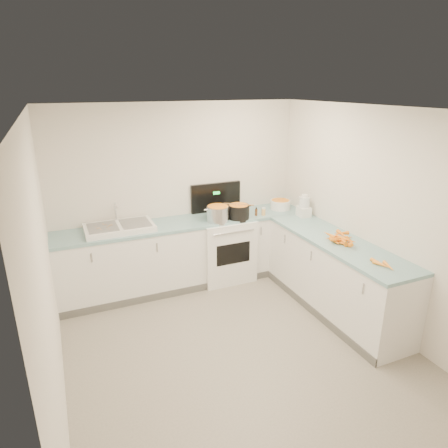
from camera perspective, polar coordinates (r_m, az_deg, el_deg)
name	(u,v)px	position (r m, az deg, el deg)	size (l,w,h in m)	color
floor	(239,351)	(4.51, 2.18, -17.62)	(3.50, 4.00, 0.00)	gray
ceiling	(243,110)	(3.61, 2.69, 15.99)	(3.50, 4.00, 0.00)	silver
wall_back	(179,194)	(5.66, -6.45, 4.28)	(3.50, 2.50, 0.00)	silver
wall_front	(402,371)	(2.48, 24.08, -18.64)	(3.50, 2.50, 0.00)	silver
wall_left	(46,275)	(3.55, -24.12, -6.73)	(4.00, 2.50, 0.00)	silver
wall_right	(379,220)	(4.87, 21.30, 0.54)	(4.00, 2.50, 0.00)	silver
counter_back	(187,253)	(5.65, -5.24, -4.10)	(3.50, 0.62, 0.94)	white
counter_right	(335,275)	(5.17, 15.53, -7.09)	(0.62, 2.20, 0.94)	white
stove	(224,247)	(5.81, -0.04, -3.28)	(0.76, 0.65, 1.36)	white
sink	(119,227)	(5.28, -14.72, -0.48)	(0.86, 0.52, 0.31)	white
steel_pot	(218,214)	(5.44, -0.88, 1.40)	(0.31, 0.31, 0.23)	silver
black_pot	(239,212)	(5.55, 2.10, 1.68)	(0.30, 0.30, 0.21)	black
wooden_spoon	(239,204)	(5.52, 2.12, 2.83)	(0.02, 0.02, 0.42)	#AD7A47
mixing_bowl	(280,205)	(6.03, 8.05, 2.77)	(0.30, 0.30, 0.14)	white
extract_bottle	(256,212)	(5.69, 4.62, 1.68)	(0.04, 0.04, 0.10)	#593319
spice_jar	(263,212)	(5.71, 5.66, 1.72)	(0.06, 0.06, 0.10)	#E5B266
food_processor	(304,207)	(5.73, 11.37, 2.39)	(0.17, 0.20, 0.32)	white
carrot_pile	(341,239)	(4.91, 16.38, -2.11)	(0.36, 0.49, 0.09)	orange
peeled_carrots	(383,264)	(4.43, 21.72, -5.36)	(0.14, 0.30, 0.04)	orange
peelings	(104,227)	(5.23, -16.76, -0.38)	(0.24, 0.25, 0.01)	tan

